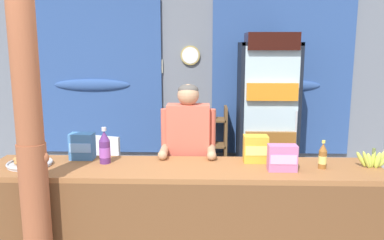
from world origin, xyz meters
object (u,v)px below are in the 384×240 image
at_px(drink_fridge, 267,111).
at_px(snack_box_wafer, 282,158).
at_px(timber_post, 31,151).
at_px(bottle_shelf_rack, 208,147).
at_px(banana_bunch, 374,160).
at_px(shopkeeper, 188,150).
at_px(soda_bottle_grape_soda, 105,148).
at_px(pastry_tray, 29,163).
at_px(snack_box_choco_powder, 256,149).
at_px(soda_bottle_iced_tea, 323,156).
at_px(plastic_lawn_chair, 99,169).
at_px(snack_box_biscuit, 82,146).
at_px(stall_counter, 183,218).

xyz_separation_m(drink_fridge, snack_box_wafer, (-0.18, -1.90, -0.04)).
distance_m(timber_post, drink_fridge, 2.96).
height_order(bottle_shelf_rack, banana_bunch, same).
bearing_deg(snack_box_wafer, shopkeeper, 144.47).
xyz_separation_m(soda_bottle_grape_soda, banana_bunch, (2.11, -0.06, -0.06)).
bearing_deg(pastry_tray, snack_box_choco_powder, 5.04).
relative_size(shopkeeper, soda_bottle_iced_tea, 7.12).
xyz_separation_m(plastic_lawn_chair, snack_box_biscuit, (0.21, -1.23, 0.60)).
height_order(shopkeeper, snack_box_biscuit, shopkeeper).
xyz_separation_m(shopkeeper, soda_bottle_iced_tea, (1.05, -0.46, 0.08)).
bearing_deg(shopkeeper, pastry_tray, -159.87).
xyz_separation_m(bottle_shelf_rack, snack_box_biscuit, (-1.08, -1.88, 0.50)).
xyz_separation_m(timber_post, pastry_tray, (-0.20, 0.39, -0.20)).
xyz_separation_m(stall_counter, snack_box_wafer, (0.75, 0.05, 0.48)).
bearing_deg(banana_bunch, soda_bottle_grape_soda, 178.43).
xyz_separation_m(plastic_lawn_chair, shopkeeper, (1.09, -0.97, 0.50)).
relative_size(drink_fridge, banana_bunch, 7.38).
bearing_deg(plastic_lawn_chair, soda_bottle_grape_soda, -72.34).
height_order(stall_counter, snack_box_choco_powder, snack_box_choco_powder).
relative_size(bottle_shelf_rack, pastry_tray, 3.26).
height_order(plastic_lawn_chair, shopkeeper, shopkeeper).
distance_m(soda_bottle_iced_tea, snack_box_choco_powder, 0.52).
relative_size(stall_counter, shopkeeper, 1.96).
bearing_deg(snack_box_biscuit, plastic_lawn_chair, 99.72).
height_order(drink_fridge, soda_bottle_iced_tea, drink_fridge).
xyz_separation_m(stall_counter, snack_box_biscuit, (-0.85, 0.31, 0.49)).
xyz_separation_m(shopkeeper, snack_box_biscuit, (-0.87, -0.26, 0.10)).
distance_m(soda_bottle_iced_tea, snack_box_biscuit, 1.94).
distance_m(snack_box_biscuit, banana_bunch, 2.34).
height_order(plastic_lawn_chair, snack_box_choco_powder, snack_box_choco_powder).
relative_size(timber_post, snack_box_wafer, 11.63).
bearing_deg(bottle_shelf_rack, shopkeeper, -97.05).
relative_size(stall_counter, snack_box_biscuit, 14.09).
xyz_separation_m(bottle_shelf_rack, soda_bottle_grape_soda, (-0.86, -2.00, 0.51)).
xyz_separation_m(bottle_shelf_rack, banana_bunch, (1.25, -2.05, 0.45)).
xyz_separation_m(bottle_shelf_rack, soda_bottle_iced_tea, (0.85, -2.08, 0.48)).
xyz_separation_m(snack_box_biscuit, banana_bunch, (2.33, -0.17, -0.05)).
bearing_deg(plastic_lawn_chair, bottle_shelf_rack, 26.88).
relative_size(soda_bottle_grape_soda, pastry_tray, 0.85).
bearing_deg(bottle_shelf_rack, stall_counter, -95.76).
bearing_deg(shopkeeper, snack_box_biscuit, -163.50).
distance_m(shopkeeper, snack_box_choco_powder, 0.64).
height_order(soda_bottle_grape_soda, soda_bottle_iced_tea, soda_bottle_grape_soda).
height_order(shopkeeper, soda_bottle_iced_tea, shopkeeper).
bearing_deg(banana_bunch, plastic_lawn_chair, 151.11).
distance_m(drink_fridge, bottle_shelf_rack, 0.92).
bearing_deg(timber_post, pastry_tray, 117.44).
bearing_deg(stall_counter, bottle_shelf_rack, 84.24).
height_order(timber_post, snack_box_biscuit, timber_post).
bearing_deg(snack_box_wafer, drink_fridge, 84.52).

